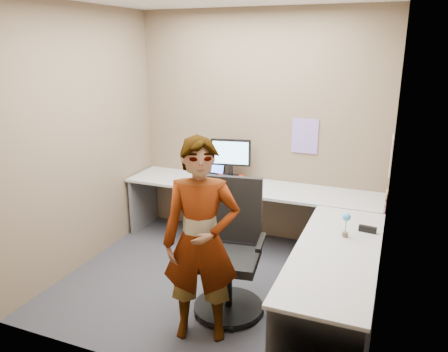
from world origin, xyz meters
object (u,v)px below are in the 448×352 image
at_px(monitor, 231,155).
at_px(office_chair, 230,260).
at_px(person, 201,242).
at_px(desk, 271,221).

distance_m(monitor, office_chair, 1.62).
distance_m(monitor, person, 1.92).
relative_size(monitor, office_chair, 0.40).
relative_size(monitor, person, 0.28).
height_order(monitor, office_chair, monitor).
bearing_deg(office_chair, monitor, 102.38).
bearing_deg(desk, office_chair, -102.52).
height_order(desk, monitor, monitor).
bearing_deg(office_chair, desk, 68.77).
bearing_deg(monitor, office_chair, -79.78).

